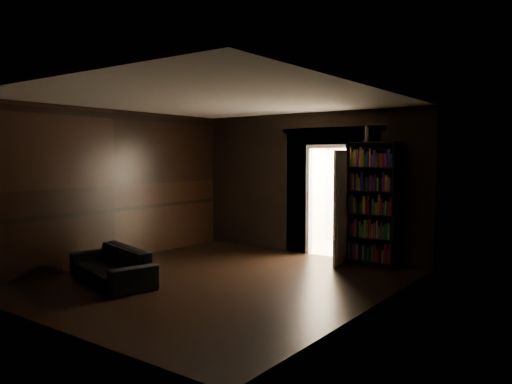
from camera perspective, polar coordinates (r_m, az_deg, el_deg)
ground at (r=7.94m, az=-4.39°, el=-10.08°), size 5.50×5.50×0.00m
room_walls at (r=8.55m, az=0.19°, el=2.35°), size 5.02×5.61×2.84m
kitchen_alcove at (r=10.73m, az=11.28°, el=0.11°), size 2.20×1.80×2.60m
sofa at (r=8.09m, az=-16.19°, el=-7.44°), size 1.96×1.24×0.70m
bookshelf at (r=9.15m, az=13.13°, el=-1.29°), size 0.94×0.44×2.20m
refrigerator at (r=10.74m, az=14.70°, el=-2.00°), size 0.82×0.77×1.65m
door at (r=9.12m, az=9.97°, el=-1.74°), size 0.12×0.85×2.05m
figurine at (r=9.24m, az=12.54°, el=6.55°), size 0.13×0.13×0.31m
bottles at (r=10.64m, az=14.17°, el=3.07°), size 0.60×0.27×0.25m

